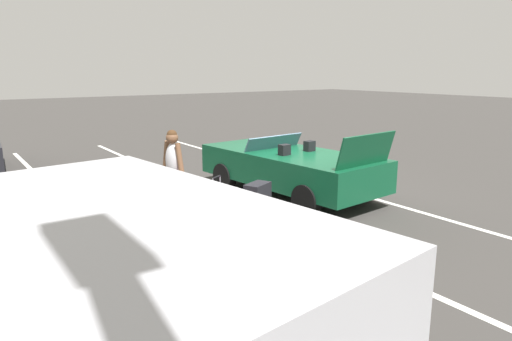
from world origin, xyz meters
The scene contains 10 objects.
ground_plane centered at (0.00, 0.00, 0.00)m, with size 80.00×80.00×0.00m, color #383533.
lot_line_near centered at (0.00, -1.24, 0.00)m, with size 18.00×0.12×0.01m, color silver.
lot_line_mid centered at (0.00, 1.46, 0.00)m, with size 18.00×0.12×0.01m, color silver.
lot_line_far centered at (0.00, 4.16, 0.00)m, with size 18.00×0.12×0.01m, color silver.
convertible_car centered at (0.20, 0.02, 0.59)m, with size 4.28×2.14×1.53m.
suitcase_large_black centered at (-1.22, 1.71, 0.37)m, with size 0.45×0.55×0.74m.
suitcase_medium_bright centered at (-0.87, 2.38, 0.31)m, with size 0.39×0.47×0.89m.
suitcase_small_carryon centered at (-1.06, 3.07, 0.25)m, with size 0.21×0.35×0.71m.
duffel_bag centered at (-0.18, 1.94, 0.16)m, with size 0.69×0.64×0.34m.
traveler_person centered at (-0.32, 2.85, 0.93)m, with size 0.61×0.27×1.65m.
Camera 1 is at (-7.51, 6.10, 2.64)m, focal length 32.36 mm.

